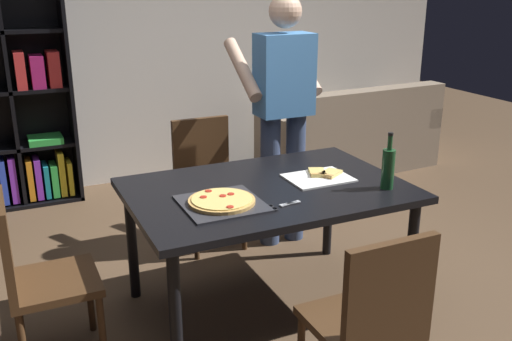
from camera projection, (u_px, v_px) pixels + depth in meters
ground_plane at (267, 305)px, 3.41m from camera, size 12.00×12.00×0.00m
back_wall at (143, 29)px, 5.20m from camera, size 6.40×0.10×2.80m
dining_table at (267, 199)px, 3.19m from camera, size 1.52×1.03×0.75m
chair_near_camera at (372, 316)px, 2.39m from camera, size 0.42×0.42×0.90m
chair_far_side at (206, 174)px, 4.11m from camera, size 0.42×0.42×0.90m
chair_left_end at (34, 271)px, 2.75m from camera, size 0.42×0.42×0.90m
couch at (351, 139)px, 5.78m from camera, size 1.74×0.94×0.85m
person_serving_pizza at (283, 107)px, 3.96m from camera, size 0.55×0.54×1.75m
pepperoni_pizza_on_tray at (222, 202)px, 2.92m from camera, size 0.40×0.40×0.04m
pizza_slices_on_towel at (320, 176)px, 3.31m from camera, size 0.36×0.28×0.03m
wine_bottle at (388, 168)px, 3.11m from camera, size 0.07×0.07×0.32m
kitchen_scissors at (278, 206)px, 2.89m from camera, size 0.20×0.09×0.01m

